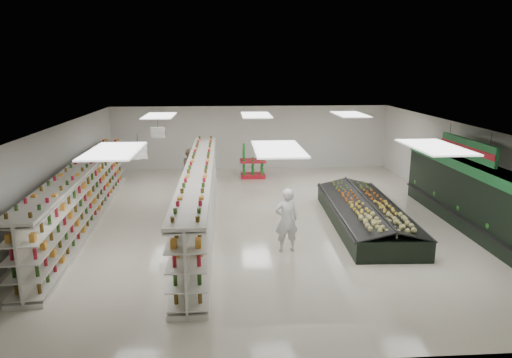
{
  "coord_description": "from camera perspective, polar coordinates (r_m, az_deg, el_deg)",
  "views": [
    {
      "loc": [
        -1.3,
        -15.06,
        5.16
      ],
      "look_at": [
        -0.22,
        0.77,
        1.21
      ],
      "focal_mm": 32.0,
      "sensor_mm": 36.0,
      "label": 1
    }
  ],
  "objects": [
    {
      "name": "hortifruti_banner",
      "position": [
        15.72,
        24.91,
        3.48
      ],
      "size": [
        0.12,
        3.2,
        0.95
      ],
      "color": "#1C6C33",
      "rests_on": "ceiling"
    },
    {
      "name": "wall_back",
      "position": [
        23.37,
        -0.65,
        5.2
      ],
      "size": [
        14.0,
        0.02,
        3.2
      ],
      "primitive_type": "cube",
      "color": "silver",
      "rests_on": "floor"
    },
    {
      "name": "aisle_sign_near",
      "position": [
        13.51,
        -14.51,
        3.26
      ],
      "size": [
        0.52,
        0.06,
        0.75
      ],
      "color": "white",
      "rests_on": "ceiling"
    },
    {
      "name": "wall_left",
      "position": [
        16.49,
        -24.0,
        0.28
      ],
      "size": [
        0.02,
        16.0,
        3.2
      ],
      "primitive_type": "cube",
      "color": "silver",
      "rests_on": "floor"
    },
    {
      "name": "soda_endcap",
      "position": [
        21.5,
        -0.39,
        2.11
      ],
      "size": [
        1.2,
        0.83,
        1.53
      ],
      "rotation": [
        0.0,
        0.0,
        -0.01
      ],
      "color": "#B61422",
      "rests_on": "floor"
    },
    {
      "name": "gondola_center",
      "position": [
        15.08,
        -7.02,
        -2.4
      ],
      "size": [
        0.91,
        11.79,
        2.04
      ],
      "rotation": [
        0.0,
        0.0,
        0.0
      ],
      "color": "silver",
      "rests_on": "floor"
    },
    {
      "name": "shopper_background",
      "position": [
        19.73,
        -8.16,
        1.31
      ],
      "size": [
        0.58,
        0.89,
        1.77
      ],
      "primitive_type": "imported",
      "rotation": [
        0.0,
        0.0,
        1.63
      ],
      "color": "#95815B",
      "rests_on": "floor"
    },
    {
      "name": "gondola_left",
      "position": [
        16.24,
        -20.69,
        -2.13
      ],
      "size": [
        1.42,
        11.44,
        1.98
      ],
      "rotation": [
        0.0,
        0.0,
        0.05
      ],
      "color": "silver",
      "rests_on": "floor"
    },
    {
      "name": "aisle_sign_far",
      "position": [
        17.41,
        -12.16,
        5.71
      ],
      "size": [
        0.52,
        0.06,
        0.75
      ],
      "color": "white",
      "rests_on": "ceiling"
    },
    {
      "name": "floor",
      "position": [
        15.97,
        0.99,
        -4.88
      ],
      "size": [
        16.0,
        16.0,
        0.0
      ],
      "primitive_type": "plane",
      "color": "beige",
      "rests_on": "ground"
    },
    {
      "name": "shopper_main",
      "position": [
        12.94,
        3.83,
        -5.14
      ],
      "size": [
        0.74,
        0.54,
        1.86
      ],
      "primitive_type": "imported",
      "rotation": [
        0.0,
        0.0,
        3.29
      ],
      "color": "white",
      "rests_on": "floor"
    },
    {
      "name": "wall_right",
      "position": [
        17.56,
        24.42,
        1.01
      ],
      "size": [
        0.02,
        16.0,
        3.2
      ],
      "primitive_type": "cube",
      "color": "silver",
      "rests_on": "floor"
    },
    {
      "name": "ceiling",
      "position": [
        15.24,
        1.04,
        6.58
      ],
      "size": [
        14.0,
        16.0,
        0.02
      ],
      "primitive_type": "cube",
      "color": "white",
      "rests_on": "wall_back"
    },
    {
      "name": "wall_front",
      "position": [
        8.01,
        6.0,
        -12.48
      ],
      "size": [
        14.0,
        0.02,
        3.2
      ],
      "primitive_type": "cube",
      "color": "silver",
      "rests_on": "floor"
    },
    {
      "name": "produce_island",
      "position": [
        15.56,
        13.51,
        -4.16
      ],
      "size": [
        2.46,
        6.27,
        0.93
      ],
      "rotation": [
        0.0,
        0.0,
        -0.04
      ],
      "color": "black",
      "rests_on": "floor"
    },
    {
      "name": "produce_wall_case",
      "position": [
        16.14,
        25.29,
        -1.45
      ],
      "size": [
        0.93,
        8.0,
        2.2
      ],
      "color": "black",
      "rests_on": "floor"
    }
  ]
}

